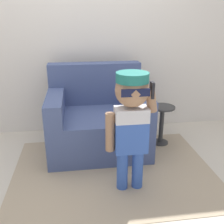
% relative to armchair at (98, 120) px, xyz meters
% --- Properties ---
extents(ground_plane, '(10.00, 10.00, 0.00)m').
position_rel_armchair_xyz_m(ground_plane, '(-0.15, -0.18, -0.33)').
color(ground_plane, beige).
extents(wall_back, '(10.00, 0.05, 2.60)m').
position_rel_armchair_xyz_m(wall_back, '(-0.15, 0.57, 0.97)').
color(wall_back, silver).
rests_on(wall_back, ground_plane).
extents(armchair, '(1.08, 0.90, 0.93)m').
position_rel_armchair_xyz_m(armchair, '(0.00, 0.00, 0.00)').
color(armchair, '#475684').
rests_on(armchair, ground_plane).
extents(person_child, '(0.43, 0.32, 1.05)m').
position_rel_armchair_xyz_m(person_child, '(0.21, -0.83, 0.36)').
color(person_child, '#3356AD').
rests_on(person_child, ground_plane).
extents(side_table, '(0.28, 0.28, 0.47)m').
position_rel_armchair_xyz_m(side_table, '(0.75, -0.04, -0.05)').
color(side_table, '#333333').
rests_on(side_table, ground_plane).
extents(rug, '(1.96, 1.47, 0.01)m').
position_rel_armchair_xyz_m(rug, '(0.10, -0.55, -0.33)').
color(rug, tan).
rests_on(rug, ground_plane).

